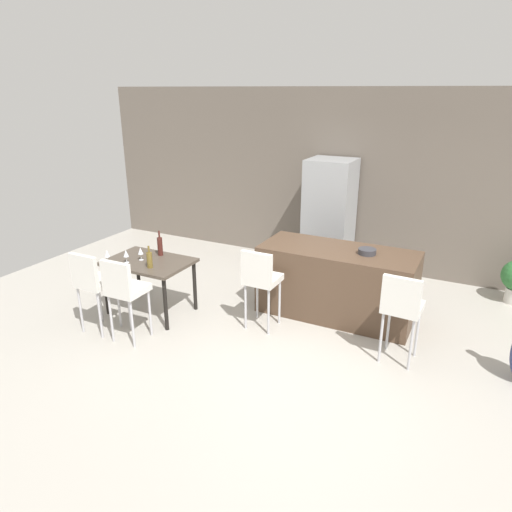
{
  "coord_description": "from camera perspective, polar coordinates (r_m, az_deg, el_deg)",
  "views": [
    {
      "loc": [
        1.78,
        -4.68,
        2.86
      ],
      "look_at": [
        -0.72,
        0.22,
        0.85
      ],
      "focal_mm": 32.19,
      "sensor_mm": 36.0,
      "label": 1
    }
  ],
  "objects": [
    {
      "name": "refrigerator",
      "position": [
        7.53,
        9.06,
        4.87
      ],
      "size": [
        0.72,
        0.68,
        1.84
      ],
      "primitive_type": "cube",
      "color": "#939699",
      "rests_on": "ground_plane"
    },
    {
      "name": "dining_chair_near",
      "position": [
        5.87,
        -19.67,
        -2.8
      ],
      "size": [
        0.4,
        0.4,
        1.05
      ],
      "color": "silver",
      "rests_on": "ground_plane"
    },
    {
      "name": "fruit_bowl",
      "position": [
        5.88,
        13.64,
        0.55
      ],
      "size": [
        0.22,
        0.22,
        0.07
      ],
      "primitive_type": "cylinder",
      "color": "#333338",
      "rests_on": "kitchen_island"
    },
    {
      "name": "wine_bottle_right",
      "position": [
        6.31,
        -11.84,
        1.24
      ],
      "size": [
        0.07,
        0.07,
        0.34
      ],
      "color": "#471E19",
      "rests_on": "dining_table"
    },
    {
      "name": "wine_bottle_inner",
      "position": [
        5.9,
        -13.09,
        -0.43
      ],
      "size": [
        0.07,
        0.07,
        0.29
      ],
      "color": "brown",
      "rests_on": "dining_table"
    },
    {
      "name": "ground_plane",
      "position": [
        5.77,
        5.48,
        -9.77
      ],
      "size": [
        10.0,
        10.0,
        0.0
      ],
      "primitive_type": "plane",
      "color": "#ADA89E"
    },
    {
      "name": "bar_chair_left",
      "position": [
        5.61,
        0.57,
        -2.63
      ],
      "size": [
        0.4,
        0.4,
        1.05
      ],
      "color": "silver",
      "rests_on": "ground_plane"
    },
    {
      "name": "bar_chair_middle",
      "position": [
        5.15,
        17.67,
        -5.79
      ],
      "size": [
        0.42,
        0.42,
        1.05
      ],
      "color": "silver",
      "rests_on": "ground_plane"
    },
    {
      "name": "back_wall",
      "position": [
        7.71,
        13.38,
        8.98
      ],
      "size": [
        10.0,
        0.12,
        2.9
      ],
      "primitive_type": "cube",
      "color": "#665B51",
      "rests_on": "ground_plane"
    },
    {
      "name": "wine_glass_far",
      "position": [
        6.19,
        -14.17,
        0.6
      ],
      "size": [
        0.07,
        0.07,
        0.17
      ],
      "color": "silver",
      "rests_on": "dining_table"
    },
    {
      "name": "wine_glass_left",
      "position": [
        6.14,
        -15.86,
        0.29
      ],
      "size": [
        0.07,
        0.07,
        0.17
      ],
      "color": "silver",
      "rests_on": "dining_table"
    },
    {
      "name": "wine_glass_middle",
      "position": [
        6.21,
        -18.02,
        0.26
      ],
      "size": [
        0.07,
        0.07,
        0.17
      ],
      "color": "silver",
      "rests_on": "dining_table"
    },
    {
      "name": "dining_table",
      "position": [
        6.22,
        -13.16,
        -1.27
      ],
      "size": [
        1.1,
        0.76,
        0.74
      ],
      "color": "#4C4238",
      "rests_on": "ground_plane"
    },
    {
      "name": "kitchen_island",
      "position": [
        6.15,
        9.98,
        -3.25
      ],
      "size": [
        2.0,
        0.84,
        0.92
      ],
      "primitive_type": "cube",
      "color": "#4C3828",
      "rests_on": "ground_plane"
    },
    {
      "name": "dining_chair_far",
      "position": [
        5.54,
        -16.08,
        -3.77
      ],
      "size": [
        0.41,
        0.41,
        1.05
      ],
      "color": "silver",
      "rests_on": "ground_plane"
    }
  ]
}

